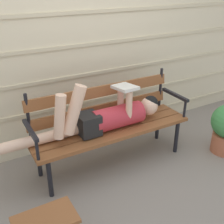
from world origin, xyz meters
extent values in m
plane|color=gray|center=(0.00, 0.00, 0.00)|extent=(12.00, 12.00, 0.00)
cube|color=beige|center=(0.00, 0.78, 1.15)|extent=(5.29, 0.06, 2.31)
cube|color=beige|center=(0.00, 0.75, 0.16)|extent=(5.29, 0.02, 0.04)
cube|color=beige|center=(0.00, 0.75, 0.49)|extent=(5.29, 0.02, 0.04)
cube|color=beige|center=(0.00, 0.75, 0.82)|extent=(5.29, 0.02, 0.04)
cube|color=beige|center=(0.00, 0.75, 1.15)|extent=(5.29, 0.02, 0.04)
cube|color=beige|center=(0.00, 0.75, 1.48)|extent=(5.29, 0.02, 0.04)
cube|color=brown|center=(0.00, 0.03, 0.41)|extent=(1.66, 0.14, 0.04)
cube|color=brown|center=(0.00, 0.17, 0.41)|extent=(1.66, 0.14, 0.04)
cube|color=brown|center=(0.00, 0.32, 0.41)|extent=(1.66, 0.14, 0.04)
cube|color=brown|center=(0.00, 0.38, 0.55)|extent=(1.60, 0.05, 0.11)
cube|color=brown|center=(0.00, 0.38, 0.75)|extent=(1.60, 0.05, 0.11)
cylinder|color=black|center=(-0.77, 0.38, 0.65)|extent=(0.03, 0.03, 0.45)
cylinder|color=black|center=(0.77, 0.38, 0.65)|extent=(0.03, 0.03, 0.45)
cylinder|color=black|center=(-0.73, 0.00, 0.19)|extent=(0.04, 0.04, 0.39)
cylinder|color=black|center=(0.73, 0.00, 0.19)|extent=(0.04, 0.04, 0.39)
cylinder|color=black|center=(-0.73, 0.34, 0.19)|extent=(0.04, 0.04, 0.39)
cylinder|color=black|center=(0.73, 0.34, 0.19)|extent=(0.04, 0.04, 0.39)
cube|color=black|center=(-0.81, 0.17, 0.62)|extent=(0.04, 0.41, 0.03)
cylinder|color=black|center=(-0.81, 0.00, 0.52)|extent=(0.03, 0.03, 0.20)
cube|color=black|center=(0.81, 0.17, 0.62)|extent=(0.04, 0.41, 0.03)
cylinder|color=black|center=(0.81, 0.00, 0.52)|extent=(0.03, 0.03, 0.20)
cylinder|color=#B72D38|center=(0.07, 0.17, 0.54)|extent=(0.53, 0.23, 0.23)
cube|color=black|center=(-0.26, 0.17, 0.54)|extent=(0.20, 0.21, 0.20)
sphere|color=beige|center=(0.45, 0.17, 0.57)|extent=(0.19, 0.19, 0.19)
sphere|color=black|center=(0.47, 0.17, 0.60)|extent=(0.16, 0.16, 0.16)
cylinder|color=beige|center=(-0.42, 0.11, 0.75)|extent=(0.26, 0.11, 0.46)
cylinder|color=beige|center=(-0.56, 0.11, 0.71)|extent=(0.15, 0.09, 0.41)
cylinder|color=beige|center=(-0.75, 0.23, 0.48)|extent=(0.82, 0.10, 0.10)
cylinder|color=beige|center=(0.15, 0.09, 0.68)|extent=(0.06, 0.06, 0.28)
cylinder|color=beige|center=(0.15, 0.25, 0.68)|extent=(0.06, 0.06, 0.28)
cube|color=silver|center=(0.15, 0.17, 0.84)|extent=(0.19, 0.26, 0.05)
cube|color=brown|center=(-0.94, -0.54, 0.30)|extent=(0.43, 0.27, 0.03)
cylinder|color=brown|center=(-0.76, -0.43, 0.14)|extent=(0.04, 0.04, 0.28)
cylinder|color=#AD5B3D|center=(1.22, -0.26, 0.11)|extent=(0.29, 0.29, 0.23)
camera|label=1|loc=(-1.24, -2.01, 1.81)|focal=45.34mm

